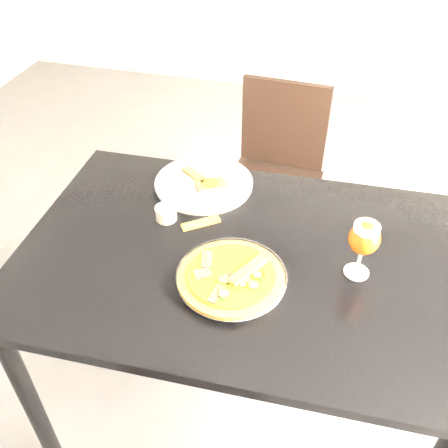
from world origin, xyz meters
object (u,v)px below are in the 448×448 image
(chair_far, at_px, (275,174))
(beer_glass, at_px, (364,239))
(pizza, at_px, (231,276))
(dining_table, at_px, (240,277))

(chair_far, height_order, beer_glass, beer_glass)
(beer_glass, bearing_deg, pizza, -159.09)
(dining_table, bearing_deg, chair_far, 90.85)
(chair_far, bearing_deg, dining_table, -83.63)
(dining_table, bearing_deg, pizza, -91.12)
(chair_far, bearing_deg, pizza, -83.87)
(dining_table, xyz_separation_m, beer_glass, (0.30, 0.00, 0.21))
(dining_table, relative_size, beer_glass, 7.48)
(chair_far, relative_size, pizza, 3.10)
(dining_table, distance_m, pizza, 0.16)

